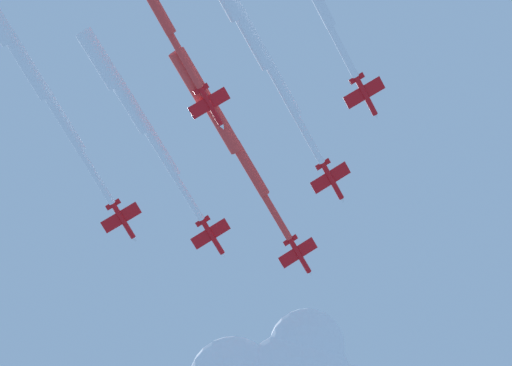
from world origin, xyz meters
TOP-DOWN VIEW (x-y plane):
  - jet_lead at (-10.12, -9.24)m, footprint 42.43×40.39m
  - jet_port_inner at (-28.78, -7.94)m, footprint 42.20×40.14m
  - jet_starboard_inner at (-9.35, -28.58)m, footprint 42.52×41.23m
  - jet_port_mid at (-50.45, -10.53)m, footprint 46.57×45.93m

SIDE VIEW (x-z plane):
  - jet_starboard_inner at x=-9.35m, z-range 145.22..149.51m
  - jet_port_mid at x=-50.45m, z-range 146.59..150.85m
  - jet_port_inner at x=-28.78m, z-range 148.47..152.70m
  - jet_lead at x=-10.12m, z-range 148.61..152.86m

